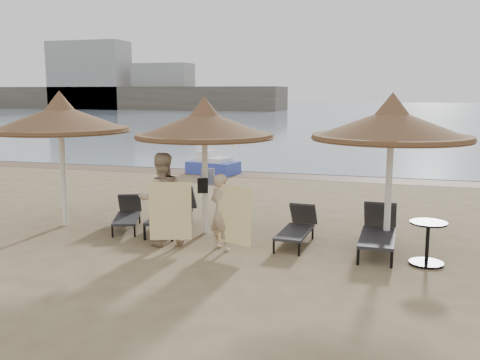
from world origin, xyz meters
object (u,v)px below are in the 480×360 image
Objects in this scene: palapa_center at (204,125)px; side_table at (427,244)px; lounger_near_right at (297,227)px; person_left at (161,192)px; palapa_left at (60,119)px; palapa_right at (392,125)px; lounger_far_right at (378,231)px; lounger_far_left at (128,214)px; lounger_near_left at (173,211)px; person_right at (221,206)px; pedal_boat at (213,165)px.

side_table is at bearing -11.68° from palapa_center.
lounger_near_right is 2.99m from person_left.
palapa_left is 1.01× the size of palapa_right.
side_table is (0.91, -0.68, -0.02)m from lounger_far_right.
lounger_near_right is (2.17, -0.20, -2.13)m from palapa_center.
palapa_left is at bearing -175.46° from palapa_center.
palapa_left reaches higher than palapa_right.
side_table is at bearing -51.24° from palapa_right.
lounger_near_right is at bearing -23.86° from lounger_far_left.
lounger_near_left is at bearing 168.16° from side_table.
pedal_boat is at bearing -41.84° from person_right.
person_left is 1.24× the size of person_right.
pedal_boat reaches higher than lounger_near_right.
person_left is 9.99m from pedal_boat.
palapa_left is 6.10m from lounger_near_right.
palapa_right is at bearing -8.92° from lounger_near_left.
palapa_left reaches higher than pedal_boat.
palapa_center is at bearing 4.54° from palapa_left.
person_left reaches higher than side_table.
lounger_far_right is at bearing 143.19° from side_table.
palapa_right is 1.59× the size of lounger_far_right.
lounger_near_left is 1.21× the size of lounger_near_right.
person_left is (-5.32, -0.17, 0.75)m from side_table.
palapa_right reaches higher than lounger_near_left.
palapa_center is 3.82× the size of side_table.
lounger_near_left is at bearing -8.88° from lounger_far_left.
lounger_far_left is at bearing 8.62° from palapa_left.
palapa_left reaches higher than lounger_near_left.
palapa_right is 3.80m from person_right.
palapa_center is 4.02m from palapa_right.
lounger_far_right is 3.25m from person_right.
person_left is at bearing -166.37° from palapa_right.
person_left is (0.33, -1.36, 0.73)m from lounger_near_left.
person_right is (-3.25, -1.12, -1.63)m from palapa_right.
side_table is (2.60, -0.78, 0.04)m from lounger_near_right.
lounger_near_right is 1.80m from person_right.
side_table is 0.38× the size of pedal_boat.
pedal_boat is at bearing 128.36° from palapa_right.
lounger_far_left is at bearing -178.90° from lounger_near_right.
palapa_right reaches higher than lounger_far_right.
person_left is (-0.56, -1.16, -1.34)m from palapa_center.
person_right reaches higher than lounger_far_left.
lounger_far_left is 1.97m from person_left.
lounger_near_left is at bearing 167.28° from palapa_center.
lounger_near_right is at bearing -117.20° from person_right.
palapa_left is at bearing 166.99° from lounger_far_left.
lounger_far_right is (7.36, -0.02, -2.17)m from palapa_left.
palapa_right is at bearing -0.71° from palapa_center.
lounger_far_left is 3.01m from person_right.
palapa_center is 1.70× the size of person_right.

